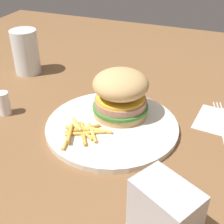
% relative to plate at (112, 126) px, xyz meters
% --- Properties ---
extents(ground_plane, '(1.60, 1.60, 0.00)m').
position_rel_plate_xyz_m(ground_plane, '(0.03, 0.01, -0.01)').
color(ground_plane, brown).
extents(plate, '(0.28, 0.28, 0.01)m').
position_rel_plate_xyz_m(plate, '(0.00, 0.00, 0.00)').
color(plate, silver).
rests_on(plate, ground_plane).
extents(sandwich, '(0.12, 0.12, 0.10)m').
position_rel_plate_xyz_m(sandwich, '(-0.05, 0.00, 0.06)').
color(sandwich, tan).
rests_on(sandwich, plate).
extents(fries_pile, '(0.10, 0.10, 0.01)m').
position_rel_plate_xyz_m(fries_pile, '(0.06, -0.04, 0.01)').
color(fries_pile, '#E5B251').
rests_on(fries_pile, plate).
extents(napkin, '(0.12, 0.12, 0.00)m').
position_rel_plate_xyz_m(napkin, '(-0.11, 0.22, -0.01)').
color(napkin, white).
rests_on(napkin, ground_plane).
extents(fork, '(0.17, 0.05, 0.00)m').
position_rel_plate_xyz_m(fork, '(-0.12, 0.22, -0.00)').
color(fork, silver).
rests_on(fork, napkin).
extents(drink_glass, '(0.07, 0.07, 0.13)m').
position_rel_plate_xyz_m(drink_glass, '(-0.18, -0.33, 0.05)').
color(drink_glass, silver).
rests_on(drink_glass, ground_plane).
extents(napkin_dispenser, '(0.10, 0.11, 0.09)m').
position_rel_plate_xyz_m(napkin_dispenser, '(0.22, 0.16, 0.04)').
color(napkin_dispenser, '#B7BABF').
rests_on(napkin_dispenser, ground_plane).
extents(salt_shaker, '(0.03, 0.03, 0.06)m').
position_rel_plate_xyz_m(salt_shaker, '(0.04, -0.25, 0.02)').
color(salt_shaker, white).
rests_on(salt_shaker, ground_plane).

